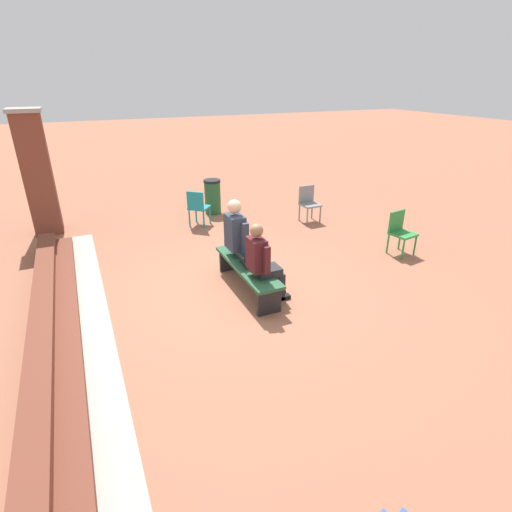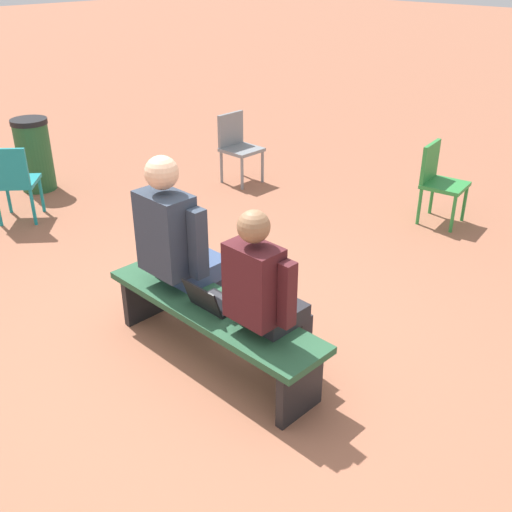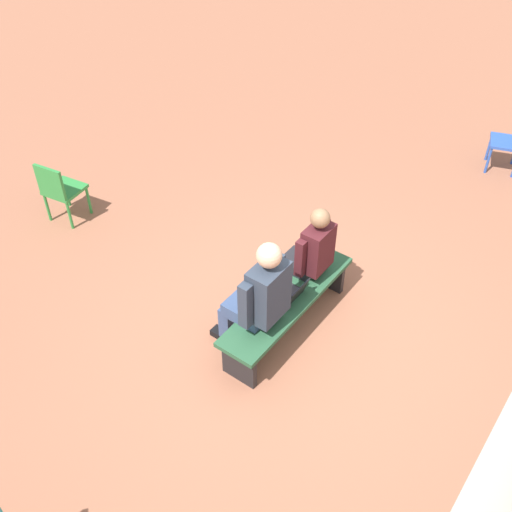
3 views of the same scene
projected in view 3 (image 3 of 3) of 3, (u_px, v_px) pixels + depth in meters
The scene contains 7 objects.
ground_plane at pixel (297, 339), 6.14m from camera, with size 60.00×60.00×0.00m, color #9E6047.
concrete_strip at pixel (511, 449), 5.18m from camera, with size 7.45×0.40×0.01m, color #A8A399.
bench at pixel (288, 304), 6.02m from camera, with size 1.80×0.44×0.45m.
person_student at pixel (308, 253), 6.09m from camera, with size 0.51×0.64×1.29m.
person_adult at pixel (258, 296), 5.54m from camera, with size 0.59×0.75×1.43m.
laptop at pixel (290, 294), 5.92m from camera, with size 0.32×0.29×0.21m.
plastic_chair_near_bench_right at pixel (59, 189), 7.33m from camera, with size 0.48×0.48×0.84m.
Camera 3 is at (3.50, 2.09, 4.68)m, focal length 42.00 mm.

